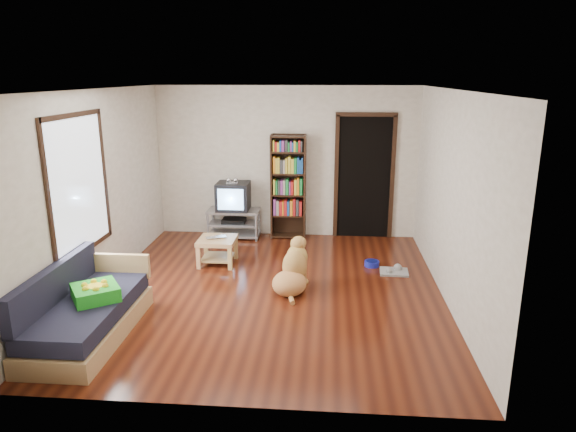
# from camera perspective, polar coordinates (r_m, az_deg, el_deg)

# --- Properties ---
(ground) EXTENTS (5.00, 5.00, 0.00)m
(ground) POSITION_cam_1_polar(r_m,az_deg,el_deg) (6.91, -1.97, -8.23)
(ground) COLOR #531E0E
(ground) RESTS_ON ground
(ceiling) EXTENTS (5.00, 5.00, 0.00)m
(ceiling) POSITION_cam_1_polar(r_m,az_deg,el_deg) (6.33, -2.19, 13.88)
(ceiling) COLOR white
(ceiling) RESTS_ON ground
(wall_back) EXTENTS (4.50, 0.00, 4.50)m
(wall_back) POSITION_cam_1_polar(r_m,az_deg,el_deg) (8.94, -0.21, 5.97)
(wall_back) COLOR silver
(wall_back) RESTS_ON ground
(wall_front) EXTENTS (4.50, 0.00, 4.50)m
(wall_front) POSITION_cam_1_polar(r_m,az_deg,el_deg) (4.13, -6.11, -5.57)
(wall_front) COLOR silver
(wall_front) RESTS_ON ground
(wall_left) EXTENTS (0.00, 5.00, 5.00)m
(wall_left) POSITION_cam_1_polar(r_m,az_deg,el_deg) (7.11, -20.40, 2.52)
(wall_left) COLOR silver
(wall_left) RESTS_ON ground
(wall_right) EXTENTS (0.00, 5.00, 5.00)m
(wall_right) POSITION_cam_1_polar(r_m,az_deg,el_deg) (6.62, 17.65, 1.87)
(wall_right) COLOR silver
(wall_right) RESTS_ON ground
(green_cushion) EXTENTS (0.63, 0.63, 0.15)m
(green_cushion) POSITION_cam_1_polar(r_m,az_deg,el_deg) (5.99, -20.60, -7.95)
(green_cushion) COLOR green
(green_cushion) RESTS_ON sofa
(laptop) EXTENTS (0.36, 0.30, 0.02)m
(laptop) POSITION_cam_1_polar(r_m,az_deg,el_deg) (7.74, -7.94, -2.47)
(laptop) COLOR silver
(laptop) RESTS_ON coffee_table
(dog_bowl) EXTENTS (0.22, 0.22, 0.08)m
(dog_bowl) POSITION_cam_1_polar(r_m,az_deg,el_deg) (7.81, 9.30, -5.23)
(dog_bowl) COLOR #161D9A
(dog_bowl) RESTS_ON ground
(grey_rag) EXTENTS (0.42, 0.34, 0.03)m
(grey_rag) POSITION_cam_1_polar(r_m,az_deg,el_deg) (7.62, 11.69, -6.10)
(grey_rag) COLOR gray
(grey_rag) RESTS_ON ground
(window) EXTENTS (0.03, 1.46, 1.70)m
(window) POSITION_cam_1_polar(r_m,az_deg,el_deg) (6.63, -22.21, 3.22)
(window) COLOR white
(window) RESTS_ON wall_left
(doorway) EXTENTS (1.03, 0.05, 2.19)m
(doorway) POSITION_cam_1_polar(r_m,az_deg,el_deg) (8.94, 8.47, 4.63)
(doorway) COLOR black
(doorway) RESTS_ON wall_back
(tv_stand) EXTENTS (0.90, 0.45, 0.50)m
(tv_stand) POSITION_cam_1_polar(r_m,az_deg,el_deg) (9.04, -6.03, -0.70)
(tv_stand) COLOR #99999E
(tv_stand) RESTS_ON ground
(crt_tv) EXTENTS (0.55, 0.52, 0.58)m
(crt_tv) POSITION_cam_1_polar(r_m,az_deg,el_deg) (8.94, -6.08, 2.26)
(crt_tv) COLOR black
(crt_tv) RESTS_ON tv_stand
(bookshelf) EXTENTS (0.60, 0.30, 1.80)m
(bookshelf) POSITION_cam_1_polar(r_m,az_deg,el_deg) (8.83, 0.03, 3.88)
(bookshelf) COLOR black
(bookshelf) RESTS_ON ground
(sofa) EXTENTS (0.80, 1.80, 0.80)m
(sofa) POSITION_cam_1_polar(r_m,az_deg,el_deg) (6.10, -21.63, -10.04)
(sofa) COLOR tan
(sofa) RESTS_ON ground
(coffee_table) EXTENTS (0.55, 0.55, 0.40)m
(coffee_table) POSITION_cam_1_polar(r_m,az_deg,el_deg) (7.81, -7.85, -3.32)
(coffee_table) COLOR tan
(coffee_table) RESTS_ON ground
(dog) EXTENTS (0.58, 0.88, 0.72)m
(dog) POSITION_cam_1_polar(r_m,az_deg,el_deg) (6.82, 0.56, -6.15)
(dog) COLOR tan
(dog) RESTS_ON ground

